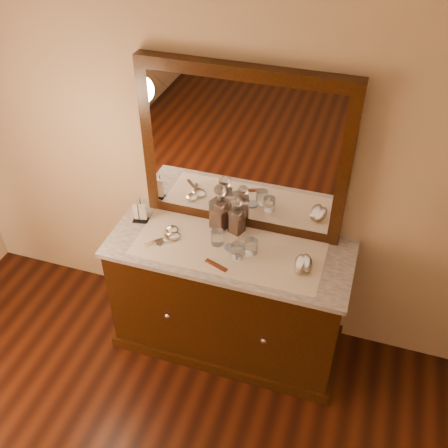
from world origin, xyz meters
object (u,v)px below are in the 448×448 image
at_px(brush_near, 300,265).
at_px(decanter_right, 237,218).
at_px(hand_mirror_outer, 169,232).
at_px(brush_far, 306,264).
at_px(mirror_frame, 243,152).
at_px(decanter_left, 220,211).
at_px(napkin_rack, 140,213).
at_px(pin_dish, 231,248).
at_px(hand_mirror_inner, 168,238).
at_px(dresser_cabinet, 229,299).
at_px(comb, 216,265).

bearing_deg(brush_near, decanter_right, 155.65).
bearing_deg(hand_mirror_outer, brush_far, -2.42).
distance_m(mirror_frame, decanter_left, 0.40).
height_order(mirror_frame, hand_mirror_outer, mirror_frame).
bearing_deg(decanter_right, hand_mirror_outer, -159.72).
xyz_separation_m(mirror_frame, napkin_rack, (-0.60, -0.18, -0.44)).
xyz_separation_m(pin_dish, decanter_left, (-0.12, 0.18, 0.11)).
relative_size(hand_mirror_outer, hand_mirror_inner, 1.03).
distance_m(dresser_cabinet, comb, 0.48).
bearing_deg(mirror_frame, comb, -92.88).
xyz_separation_m(comb, brush_near, (0.45, 0.13, 0.02)).
bearing_deg(decanter_left, decanter_right, -5.60).
bearing_deg(dresser_cabinet, hand_mirror_inner, -172.88).
relative_size(comb, napkin_rack, 1.01).
xyz_separation_m(comb, decanter_right, (0.02, 0.32, 0.09)).
bearing_deg(brush_near, hand_mirror_inner, 179.96).
bearing_deg(brush_far, comb, -162.84).
xyz_separation_m(brush_near, hand_mirror_inner, (-0.79, 0.00, -0.01)).
distance_m(mirror_frame, brush_far, 0.71).
bearing_deg(brush_near, napkin_rack, 173.67).
bearing_deg(pin_dish, decanter_left, 125.26).
distance_m(brush_near, brush_far, 0.03).
bearing_deg(pin_dish, comb, -103.33).
distance_m(brush_near, hand_mirror_outer, 0.81).
distance_m(pin_dish, decanter_left, 0.24).
xyz_separation_m(pin_dish, brush_near, (0.41, -0.03, 0.01)).
height_order(brush_far, hand_mirror_inner, brush_far).
bearing_deg(dresser_cabinet, hand_mirror_outer, 179.02).
xyz_separation_m(comb, hand_mirror_outer, (-0.36, 0.18, 0.00)).
height_order(napkin_rack, brush_near, napkin_rack).
xyz_separation_m(pin_dish, comb, (-0.04, -0.16, -0.00)).
relative_size(dresser_cabinet, decanter_right, 5.49).
bearing_deg(hand_mirror_outer, napkin_rack, 164.29).
height_order(comb, brush_far, brush_far).
height_order(pin_dish, hand_mirror_inner, hand_mirror_inner).
height_order(napkin_rack, decanter_right, decanter_right).
bearing_deg(pin_dish, brush_far, -1.32).
relative_size(pin_dish, brush_near, 0.49).
bearing_deg(hand_mirror_outer, mirror_frame, 32.14).
xyz_separation_m(mirror_frame, brush_far, (0.46, -0.27, -0.48)).
bearing_deg(dresser_cabinet, comb, -96.85).
xyz_separation_m(pin_dish, decanter_right, (-0.02, 0.17, 0.09)).
bearing_deg(hand_mirror_inner, hand_mirror_outer, 105.79).
xyz_separation_m(brush_far, hand_mirror_inner, (-0.82, -0.02, -0.01)).
bearing_deg(comb, brush_far, 36.66).
height_order(pin_dish, brush_far, brush_far).
distance_m(mirror_frame, comb, 0.65).
distance_m(mirror_frame, hand_mirror_outer, 0.66).
bearing_deg(decanter_right, pin_dish, -84.63).
bearing_deg(comb, decanter_right, 105.62).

